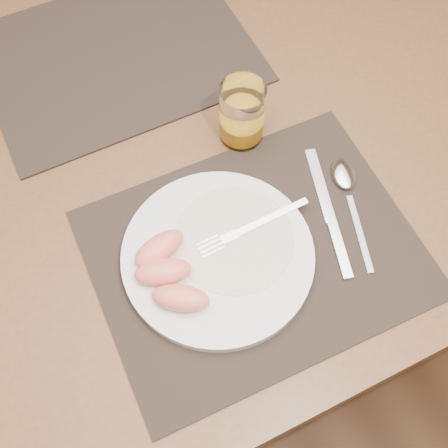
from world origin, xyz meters
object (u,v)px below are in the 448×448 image
spoon (346,182)px  juice_glass (242,116)px  plate (218,256)px  fork (244,230)px  knife (331,222)px  table (182,173)px  placemat_near (255,253)px  placemat_far (117,54)px

spoon → juice_glass: 0.19m
plate → fork: bearing=17.4°
knife → juice_glass: size_ratio=2.06×
table → spoon: size_ratio=7.42×
plate → table: bearing=82.0°
placemat_near → spoon: (0.17, 0.04, 0.01)m
fork → juice_glass: 0.18m
table → knife: bearing=-57.5°
table → placemat_near: (0.02, -0.22, 0.09)m
placemat_far → juice_glass: (0.12, -0.25, 0.05)m
placemat_far → juice_glass: bearing=-64.7°
placemat_far → plate: (-0.01, -0.43, 0.01)m
placemat_far → juice_glass: size_ratio=4.31×
knife → spoon: spoon is taller
table → placemat_far: 0.24m
placemat_far → spoon: bearing=-61.5°
placemat_far → fork: 0.41m
plate → knife: bearing=-7.0°
placemat_far → knife: bearing=-69.9°
spoon → juice_glass: size_ratio=1.81×
fork → knife: size_ratio=0.81×
table → juice_glass: (0.10, -0.03, 0.13)m
placemat_near → placemat_far: 0.44m
table → plate: (-0.03, -0.21, 0.10)m
spoon → juice_glass: juice_glass is taller
placemat_near → table: bearing=95.9°
table → spoon: 0.28m
knife → juice_glass: juice_glass is taller
plate → placemat_far: bearing=88.7°
spoon → knife: bearing=-138.3°
plate → spoon: bearing=6.6°
placemat_near → knife: (0.12, -0.01, 0.00)m
fork → spoon: fork is taller
table → placemat_near: size_ratio=3.11×
fork → placemat_far: bearing=95.5°
spoon → juice_glass: (-0.10, 0.15, 0.04)m
table → juice_glass: 0.17m
knife → juice_glass: (-0.05, 0.20, 0.04)m
table → spoon: spoon is taller
plate → juice_glass: (0.13, 0.18, 0.04)m
placemat_near → juice_glass: 0.21m
fork → plate: bearing=-162.6°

